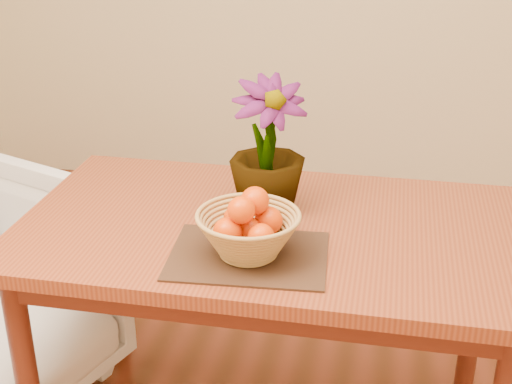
# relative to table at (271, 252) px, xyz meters

# --- Properties ---
(table) EXTENTS (1.40, 0.80, 0.75)m
(table) POSITION_rel_table_xyz_m (0.00, 0.00, 0.00)
(table) COLOR brown
(table) RESTS_ON floor
(placemat) EXTENTS (0.42, 0.32, 0.01)m
(placemat) POSITION_rel_table_xyz_m (-0.02, -0.19, 0.09)
(placemat) COLOR #331F12
(placemat) RESTS_ON table
(wicker_basket) EXTENTS (0.26, 0.26, 0.11)m
(wicker_basket) POSITION_rel_table_xyz_m (-0.02, -0.19, 0.15)
(wicker_basket) COLOR #AC8747
(wicker_basket) RESTS_ON placemat
(orange_pile) EXTENTS (0.16, 0.15, 0.13)m
(orange_pile) POSITION_rel_table_xyz_m (-0.02, -0.19, 0.19)
(orange_pile) COLOR #D44303
(orange_pile) RESTS_ON wicker_basket
(potted_plant) EXTENTS (0.29, 0.29, 0.38)m
(potted_plant) POSITION_rel_table_xyz_m (-0.03, 0.09, 0.28)
(potted_plant) COLOR #194614
(potted_plant) RESTS_ON table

